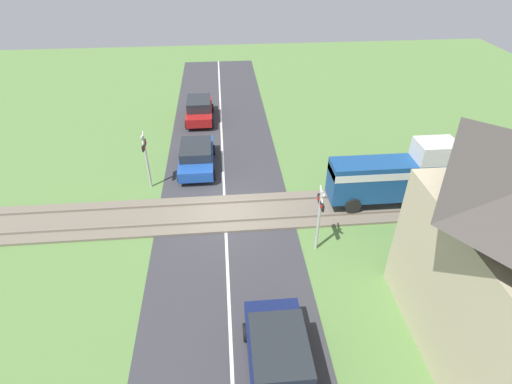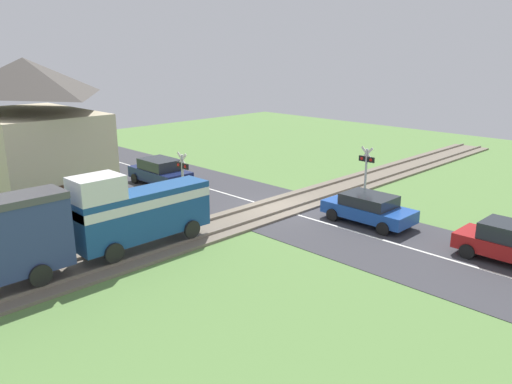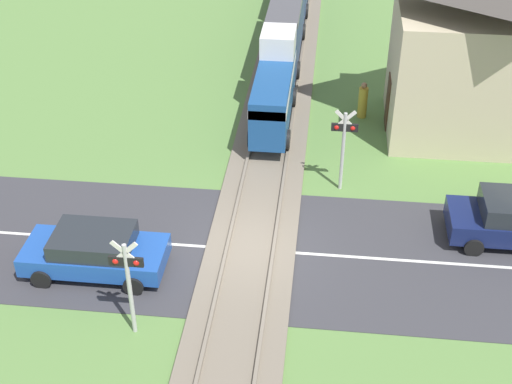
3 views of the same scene
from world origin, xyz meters
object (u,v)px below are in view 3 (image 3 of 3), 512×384
Objects in this scene: crossing_signal_west_approach at (128,275)px; pedestrian_by_station at (363,101)px; station_building at (497,44)px; car_near_crossing at (95,251)px; crossing_signal_east_approach at (344,139)px; train at (288,16)px.

crossing_signal_west_approach is 2.01× the size of pedestrian_by_station.
pedestrian_by_station is (-4.70, 0.63, -2.96)m from station_building.
crossing_signal_east_approach is at bearing 36.05° from car_near_crossing.
crossing_signal_east_approach is at bearing -76.88° from train.
train is 10.86m from station_building.
crossing_signal_east_approach is at bearing 54.40° from crossing_signal_west_approach.
station_building is (8.24, -6.84, 1.77)m from train.
crossing_signal_west_approach is 14.55m from pedestrian_by_station.
station_building reaches higher than crossing_signal_west_approach.
train is at bearing 81.97° from crossing_signal_west_approach.
station_building reaches higher than car_near_crossing.
car_near_crossing is 2.73× the size of pedestrian_by_station.
train is 6.71× the size of crossing_signal_west_approach.
pedestrian_by_station reaches higher than car_near_crossing.
station_building is (5.52, 4.84, 1.68)m from crossing_signal_east_approach.
car_near_crossing is 3.20m from crossing_signal_west_approach.
crossing_signal_west_approach is 9.35m from crossing_signal_east_approach.
pedestrian_by_station is (6.26, 13.07, -1.28)m from crossing_signal_west_approach.
crossing_signal_west_approach reaches higher than pedestrian_by_station.
crossing_signal_east_approach is 2.01× the size of pedestrian_by_station.
crossing_signal_west_approach is at bearing -125.60° from crossing_signal_east_approach.
station_building is at bearing 41.24° from crossing_signal_east_approach.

